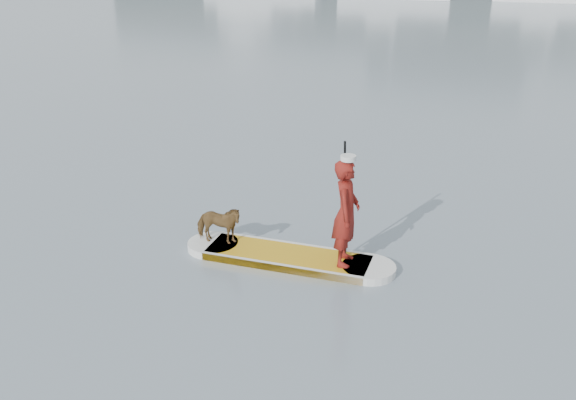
% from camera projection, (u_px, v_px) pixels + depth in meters
% --- Properties ---
extents(ground, '(140.00, 140.00, 0.00)m').
position_uv_depth(ground, '(356.00, 312.00, 8.46)').
color(ground, slate).
rests_on(ground, ground).
extents(paddleboard, '(3.28, 1.09, 0.12)m').
position_uv_depth(paddleboard, '(288.00, 257.00, 9.76)').
color(paddleboard, '#CE9313').
rests_on(paddleboard, ground).
extents(paddler, '(0.50, 0.65, 1.59)m').
position_uv_depth(paddler, '(346.00, 213.00, 9.18)').
color(paddler, maroon).
rests_on(paddler, paddleboard).
extents(white_cap, '(0.22, 0.22, 0.07)m').
position_uv_depth(white_cap, '(348.00, 158.00, 8.86)').
color(white_cap, silver).
rests_on(white_cap, paddler).
extents(dog, '(0.81, 0.50, 0.64)m').
position_uv_depth(dog, '(218.00, 224.00, 9.95)').
color(dog, brown).
rests_on(dog, paddleboard).
extents(paddle, '(0.10, 0.30, 2.00)m').
position_uv_depth(paddle, '(344.00, 213.00, 9.48)').
color(paddle, black).
rests_on(paddle, ground).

